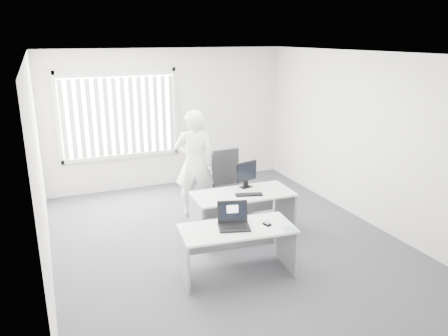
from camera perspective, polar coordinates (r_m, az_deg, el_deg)
name	(u,v)px	position (r m, az deg, el deg)	size (l,w,h in m)	color
ground	(226,241)	(6.81, 0.22, -9.49)	(6.00, 6.00, 0.00)	#505058
wall_back	(169,118)	(9.08, -7.26, 6.45)	(5.00, 0.02, 2.80)	silver
wall_front	(366,238)	(3.90, 18.00, -8.67)	(5.00, 0.02, 2.80)	silver
wall_left	(40,173)	(5.84, -22.95, -0.65)	(0.02, 6.00, 2.80)	silver
wall_right	(364,138)	(7.62, 17.83, 3.75)	(0.02, 6.00, 2.80)	silver
ceiling	(226,53)	(6.10, 0.25, 14.76)	(5.00, 6.00, 0.02)	silver
window	(119,115)	(8.81, -13.53, 6.78)	(2.32, 0.06, 1.76)	silver
blinds	(120,117)	(8.76, -13.45, 6.53)	(2.20, 0.10, 1.50)	silver
desk_near	(237,241)	(5.74, 1.71, -9.47)	(1.52, 0.84, 0.67)	white
desk_far	(243,205)	(6.81, 2.45, -4.82)	(1.58, 0.79, 0.71)	white
office_chair	(230,197)	(7.56, 0.82, -3.74)	(0.71, 0.71, 1.16)	black
person	(195,164)	(7.44, -3.83, 0.54)	(0.68, 0.45, 1.87)	white
laptop	(234,217)	(5.58, 1.35, -6.44)	(0.40, 0.35, 0.31)	black
paper_sheet	(264,228)	(5.65, 5.31, -7.87)	(0.27, 0.19, 0.00)	white
mouse	(267,224)	(5.74, 5.63, -7.24)	(0.06, 0.11, 0.04)	#A9A9AB
booklet	(290,230)	(5.65, 8.65, -7.96)	(0.15, 0.21, 0.01)	white
keyboard	(249,195)	(6.65, 3.27, -3.49)	(0.41, 0.14, 0.02)	black
monitor	(246,175)	(6.92, 2.87, -0.88)	(0.42, 0.13, 0.42)	black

